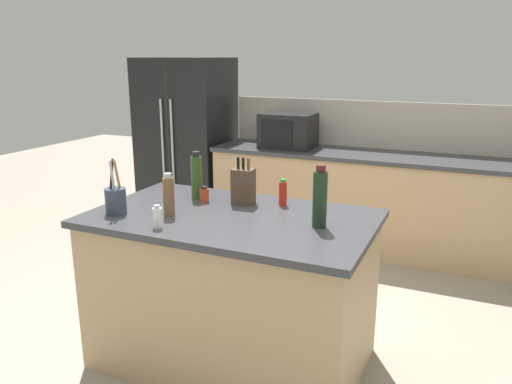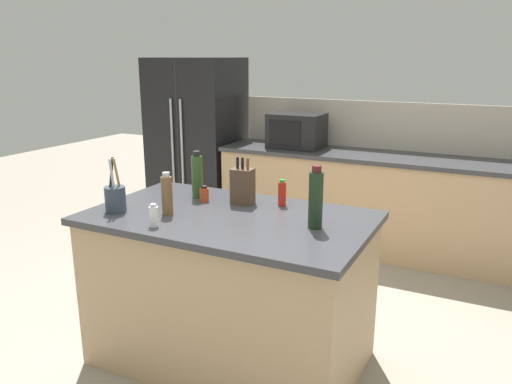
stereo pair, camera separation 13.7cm
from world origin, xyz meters
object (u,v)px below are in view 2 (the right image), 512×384
(wine_bottle, at_px, (316,199))
(salt_shaker, at_px, (154,216))
(pepper_grinder, at_px, (167,195))
(olive_oil_bottle, at_px, (197,176))
(spice_jar_paprika, at_px, (204,194))
(refrigerator, at_px, (197,142))
(hot_sauce_bottle, at_px, (282,193))
(utensil_crock, at_px, (115,198))
(microwave, at_px, (297,131))
(knife_block, at_px, (243,186))

(wine_bottle, height_order, salt_shaker, wine_bottle)
(pepper_grinder, height_order, olive_oil_bottle, olive_oil_bottle)
(spice_jar_paprika, xyz_separation_m, pepper_grinder, (-0.04, -0.32, 0.07))
(refrigerator, height_order, hot_sauce_bottle, refrigerator)
(olive_oil_bottle, bearing_deg, refrigerator, 123.25)
(spice_jar_paprika, bearing_deg, salt_shaker, -88.01)
(utensil_crock, bearing_deg, salt_shaker, -16.95)
(utensil_crock, distance_m, olive_oil_bottle, 0.54)
(refrigerator, height_order, spice_jar_paprika, refrigerator)
(refrigerator, relative_size, microwave, 3.49)
(refrigerator, height_order, wine_bottle, refrigerator)
(knife_block, bearing_deg, olive_oil_bottle, 175.71)
(salt_shaker, bearing_deg, refrigerator, 118.74)
(spice_jar_paprika, bearing_deg, refrigerator, 124.18)
(spice_jar_paprika, distance_m, salt_shaker, 0.53)
(olive_oil_bottle, bearing_deg, salt_shaker, -80.00)
(microwave, height_order, utensil_crock, microwave)
(utensil_crock, distance_m, hot_sauce_bottle, 0.99)
(microwave, height_order, salt_shaker, microwave)
(pepper_grinder, bearing_deg, salt_shaker, -72.96)
(refrigerator, bearing_deg, salt_shaker, -61.26)
(hot_sauce_bottle, bearing_deg, wine_bottle, -42.71)
(microwave, relative_size, salt_shaker, 4.16)
(refrigerator, xyz_separation_m, pepper_grinder, (1.36, -2.40, 0.15))
(hot_sauce_bottle, relative_size, olive_oil_bottle, 0.54)
(refrigerator, height_order, microwave, refrigerator)
(knife_block, distance_m, olive_oil_bottle, 0.33)
(microwave, relative_size, hot_sauce_bottle, 3.19)
(refrigerator, relative_size, olive_oil_bottle, 5.96)
(knife_block, distance_m, salt_shaker, 0.63)
(utensil_crock, bearing_deg, knife_block, 39.23)
(refrigerator, relative_size, hot_sauce_bottle, 11.12)
(olive_oil_bottle, height_order, salt_shaker, olive_oil_bottle)
(spice_jar_paprika, bearing_deg, knife_block, 14.09)
(wine_bottle, relative_size, salt_shaker, 2.71)
(microwave, distance_m, utensil_crock, 2.45)
(utensil_crock, distance_m, salt_shaker, 0.38)
(refrigerator, relative_size, spice_jar_paprika, 18.25)
(utensil_crock, height_order, salt_shaker, utensil_crock)
(spice_jar_paprika, height_order, pepper_grinder, pepper_grinder)
(knife_block, relative_size, utensil_crock, 0.91)
(refrigerator, bearing_deg, olive_oil_bottle, -56.75)
(knife_block, bearing_deg, utensil_crock, -146.12)
(salt_shaker, bearing_deg, wine_bottle, 25.16)
(refrigerator, distance_m, olive_oil_bottle, 2.42)
(refrigerator, xyz_separation_m, salt_shaker, (1.43, -2.60, 0.09))
(refrigerator, height_order, knife_block, refrigerator)
(knife_block, relative_size, pepper_grinder, 1.17)
(refrigerator, bearing_deg, knife_block, -50.67)
(knife_block, xyz_separation_m, salt_shaker, (-0.22, -0.59, -0.06))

